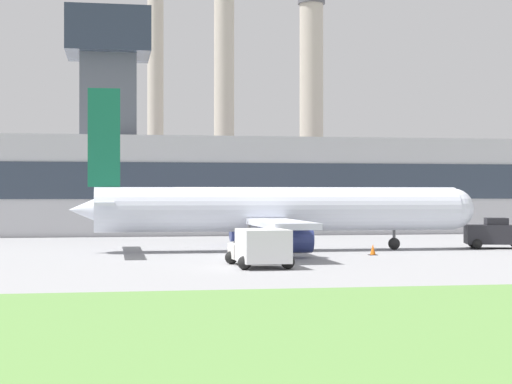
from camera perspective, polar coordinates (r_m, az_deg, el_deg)
ground_plane at (r=51.66m, az=-0.42°, el=-4.31°), size 400.00×400.00×0.00m
terminal_building at (r=83.66m, az=-4.29°, el=0.67°), size 89.89×15.48×21.22m
smokestack_left at (r=122.00m, az=-6.72°, el=8.39°), size 2.59×2.59×43.43m
smokestack_right at (r=118.90m, az=-2.14°, el=6.22°), size 3.21×3.21×33.53m
smokestack_far at (r=125.88m, az=3.71°, el=5.67°), size 3.98×3.98×32.61m
airplane at (r=56.41m, az=1.13°, el=-1.26°), size 27.18×22.45×10.52m
pushback_tug at (r=61.38m, az=15.72°, el=-2.73°), size 4.58×3.46×2.11m
baggage_truck at (r=44.05m, az=0.29°, el=-3.74°), size 3.08×5.25×1.98m
traffic_cone_near_nose at (r=53.23m, az=7.80°, el=-3.85°), size 0.51×0.51×0.68m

